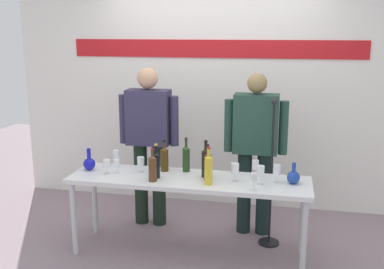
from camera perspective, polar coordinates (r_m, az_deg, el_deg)
ground_plane at (r=4.39m, az=-0.42°, el=-14.60°), size 10.00×10.00×0.00m
back_wall at (r=5.27m, az=2.81°, el=7.22°), size 4.75×0.11×3.00m
display_table at (r=4.12m, az=-0.44°, el=-6.34°), size 2.17×0.56×0.73m
decanter_blue_left at (r=4.42m, az=-12.74°, el=-3.52°), size 0.12×0.12×0.21m
decanter_blue_right at (r=4.03m, az=12.59°, el=-5.19°), size 0.11×0.11×0.19m
presenter_left at (r=4.71m, az=-5.41°, el=-0.21°), size 0.63×0.22×1.66m
presenter_right at (r=4.52m, az=7.92°, el=-1.18°), size 0.62×0.22×1.63m
wine_bottle_0 at (r=4.00m, az=-4.97°, el=-4.12°), size 0.07×0.07×0.30m
wine_bottle_1 at (r=4.10m, az=1.73°, el=-3.41°), size 0.07×0.07×0.34m
wine_bottle_2 at (r=4.27m, az=-3.47°, el=-2.97°), size 0.08×0.08×0.30m
wine_bottle_3 at (r=3.90m, az=2.09°, el=-4.29°), size 0.07×0.07×0.33m
wine_bottle_4 at (r=4.25m, az=-0.74°, el=-2.93°), size 0.07×0.07×0.32m
wine_bottle_5 at (r=4.08m, az=-4.50°, el=-3.67°), size 0.06×0.06×0.31m
wine_bottle_6 at (r=4.01m, az=1.96°, el=-3.87°), size 0.07×0.07×0.33m
wine_glass_left_0 at (r=4.26m, az=-9.45°, el=-3.63°), size 0.06×0.06×0.13m
wine_glass_left_1 at (r=4.27m, az=-10.64°, el=-3.61°), size 0.07×0.07×0.13m
wine_glass_left_2 at (r=4.45m, az=-9.47°, el=-2.53°), size 0.06×0.06×0.17m
wine_glass_left_3 at (r=4.26m, az=-6.43°, el=-3.36°), size 0.07×0.07×0.15m
wine_glass_right_0 at (r=4.00m, az=5.40°, el=-4.26°), size 0.07×0.07×0.16m
wine_glass_right_1 at (r=3.80m, az=7.75°, el=-5.41°), size 0.06×0.06×0.15m
wine_glass_right_2 at (r=4.02m, az=10.57°, el=-4.39°), size 0.06×0.06×0.16m
wine_glass_right_3 at (r=4.17m, az=7.95°, el=-3.79°), size 0.06×0.06×0.15m
wine_glass_right_4 at (r=3.95m, az=8.57°, el=-4.57°), size 0.07×0.07×0.17m
microphone_stand at (r=4.43m, az=9.80°, el=-7.82°), size 0.20×0.20×1.43m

